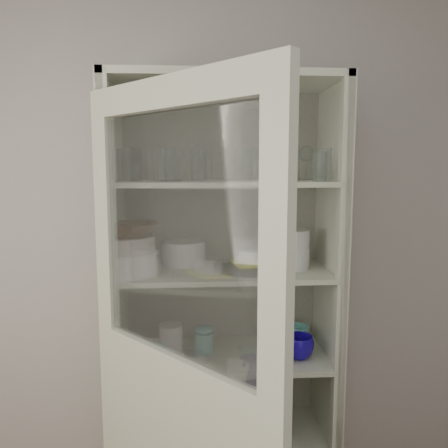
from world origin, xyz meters
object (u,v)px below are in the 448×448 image
(pantry_cabinet, at_px, (223,331))
(plate_stack_front, at_px, (130,263))
(goblet_0, at_px, (134,163))
(cream_bowl, at_px, (130,244))
(terracotta_bowl, at_px, (129,230))
(measuring_cups, at_px, (195,357))
(cupboard_door, at_px, (177,419))
(white_canister, at_px, (171,338))
(mug_white, at_px, (280,352))
(mug_blue, at_px, (299,347))
(cream_dish, at_px, (197,429))
(mug_teal, at_px, (298,335))
(glass_platter, at_px, (252,266))
(goblet_1, at_px, (226,163))
(white_ramekin, at_px, (252,256))
(goblet_3, at_px, (306,161))
(goblet_2, at_px, (250,161))
(grey_bowl_stack, at_px, (294,249))
(yellow_trivet, at_px, (252,263))
(teal_jar, at_px, (204,340))
(plate_stack_back, at_px, (184,252))

(pantry_cabinet, height_order, plate_stack_front, pantry_cabinet)
(goblet_0, bearing_deg, cream_bowl, -91.18)
(terracotta_bowl, height_order, measuring_cups, terracotta_bowl)
(pantry_cabinet, height_order, cupboard_door, pantry_cabinet)
(white_canister, bearing_deg, mug_white, -17.68)
(plate_stack_front, xyz_separation_m, mug_blue, (0.75, 0.00, -0.40))
(cream_dish, bearing_deg, mug_blue, -6.50)
(mug_teal, bearing_deg, glass_platter, -167.87)
(terracotta_bowl, height_order, glass_platter, terracotta_bowl)
(goblet_1, relative_size, white_ramekin, 1.22)
(cream_bowl, relative_size, measuring_cups, 2.26)
(pantry_cabinet, bearing_deg, goblet_3, 7.00)
(goblet_1, bearing_deg, goblet_2, -1.43)
(cupboard_door, distance_m, grey_bowl_stack, 0.88)
(cupboard_door, height_order, yellow_trivet, cupboard_door)
(goblet_2, height_order, white_canister, goblet_2)
(white_ramekin, bearing_deg, measuring_cups, -163.08)
(mug_teal, xyz_separation_m, teal_jar, (-0.46, -0.04, 0.01))
(teal_jar, height_order, cream_dish, teal_jar)
(plate_stack_front, bearing_deg, mug_teal, 10.89)
(goblet_0, xyz_separation_m, terracotta_bowl, (-0.00, -0.17, -0.28))
(cupboard_door, relative_size, terracotta_bowl, 8.23)
(cream_bowl, xyz_separation_m, mug_white, (0.65, -0.05, -0.48))
(cream_dish, bearing_deg, white_canister, 154.12)
(goblet_1, height_order, cream_dish, goblet_1)
(terracotta_bowl, distance_m, teal_jar, 0.64)
(goblet_2, height_order, yellow_trivet, goblet_2)
(mug_white, bearing_deg, goblet_3, 77.51)
(pantry_cabinet, distance_m, mug_blue, 0.37)
(goblet_2, bearing_deg, plate_stack_back, -179.06)
(cupboard_door, relative_size, plate_stack_back, 9.38)
(pantry_cabinet, bearing_deg, cream_bowl, -160.75)
(grey_bowl_stack, relative_size, cream_dish, 0.78)
(plate_stack_back, distance_m, cream_bowl, 0.31)
(goblet_0, height_order, goblet_2, goblet_2)
(plate_stack_back, relative_size, mug_blue, 1.61)
(pantry_cabinet, xyz_separation_m, goblet_3, (0.40, 0.05, 0.81))
(pantry_cabinet, distance_m, measuring_cups, 0.21)
(goblet_2, distance_m, white_ramekin, 0.44)
(goblet_3, height_order, mug_teal, goblet_3)
(pantry_cabinet, bearing_deg, teal_jar, -158.30)
(mug_teal, bearing_deg, goblet_0, 174.16)
(white_ramekin, height_order, white_canister, white_ramekin)
(goblet_1, distance_m, terracotta_bowl, 0.55)
(goblet_1, relative_size, goblet_2, 0.92)
(plate_stack_front, height_order, mug_blue, plate_stack_front)
(white_ramekin, relative_size, measuring_cups, 1.36)
(goblet_1, relative_size, plate_stack_front, 0.68)
(yellow_trivet, bearing_deg, grey_bowl_stack, -5.80)
(mug_blue, height_order, teal_jar, teal_jar)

